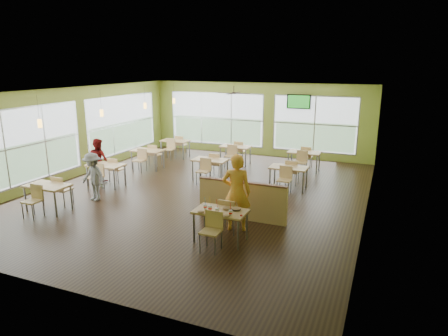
{
  "coord_description": "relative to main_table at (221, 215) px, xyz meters",
  "views": [
    {
      "loc": [
        5.33,
        -10.86,
        3.98
      ],
      "look_at": [
        1.26,
        -1.0,
        1.19
      ],
      "focal_mm": 32.0,
      "sensor_mm": 36.0,
      "label": 1
    }
  ],
  "objects": [
    {
      "name": "room",
      "position": [
        -2.0,
        3.0,
        0.97
      ],
      "size": [
        12.0,
        12.04,
        3.2
      ],
      "color": "black",
      "rests_on": "ground"
    },
    {
      "name": "window_bays",
      "position": [
        -4.65,
        6.08,
        0.85
      ],
      "size": [
        9.24,
        10.24,
        2.38
      ],
      "color": "white",
      "rests_on": "room"
    },
    {
      "name": "main_table",
      "position": [
        0.0,
        0.0,
        0.0
      ],
      "size": [
        1.22,
        1.52,
        0.87
      ],
      "color": "tan",
      "rests_on": "floor"
    },
    {
      "name": "half_wall_divider",
      "position": [
        0.0,
        1.45,
        -0.11
      ],
      "size": [
        2.4,
        0.14,
        1.04
      ],
      "color": "tan",
      "rests_on": "floor"
    },
    {
      "name": "dining_tables",
      "position": [
        -3.05,
        4.71,
        -0.0
      ],
      "size": [
        6.92,
        8.72,
        0.87
      ],
      "color": "tan",
      "rests_on": "floor"
    },
    {
      "name": "pendant_lights",
      "position": [
        -5.2,
        3.68,
        1.82
      ],
      "size": [
        0.11,
        7.31,
        0.86
      ],
      "color": "#2D2119",
      "rests_on": "ceiling"
    },
    {
      "name": "ceiling_fan",
      "position": [
        -2.0,
        6.0,
        2.32
      ],
      "size": [
        1.25,
        1.25,
        0.29
      ],
      "color": "#2D2119",
      "rests_on": "ceiling"
    },
    {
      "name": "tv_backwall",
      "position": [
        -0.2,
        8.9,
        1.82
      ],
      "size": [
        1.0,
        0.07,
        0.6
      ],
      "color": "black",
      "rests_on": "wall_back"
    },
    {
      "name": "man_plaid",
      "position": [
        0.1,
        0.76,
        0.33
      ],
      "size": [
        0.81,
        0.64,
        1.92
      ],
      "primitive_type": "imported",
      "rotation": [
        0.0,
        0.0,
        3.43
      ],
      "color": "orange",
      "rests_on": "floor"
    },
    {
      "name": "patron_maroon",
      "position": [
        -5.84,
        2.93,
        0.12
      ],
      "size": [
        0.86,
        0.74,
        1.5
      ],
      "primitive_type": "imported",
      "rotation": [
        0.0,
        0.0,
        2.87
      ],
      "color": "maroon",
      "rests_on": "floor"
    },
    {
      "name": "patron_grey",
      "position": [
        -4.62,
        1.19,
        0.1
      ],
      "size": [
        1.05,
        0.76,
        1.46
      ],
      "primitive_type": "imported",
      "rotation": [
        0.0,
        0.0,
        -0.25
      ],
      "color": "slate",
      "rests_on": "floor"
    },
    {
      "name": "cup_blue",
      "position": [
        -0.36,
        -0.06,
        0.18
      ],
      "size": [
        0.09,
        0.09,
        0.32
      ],
      "color": "white",
      "rests_on": "main_table"
    },
    {
      "name": "cup_yellow",
      "position": [
        -0.2,
        -0.13,
        0.19
      ],
      "size": [
        0.1,
        0.1,
        0.37
      ],
      "color": "white",
      "rests_on": "main_table"
    },
    {
      "name": "cup_red_near",
      "position": [
        0.01,
        -0.23,
        0.19
      ],
      "size": [
        0.1,
        0.1,
        0.38
      ],
      "color": "white",
      "rests_on": "main_table"
    },
    {
      "name": "cup_red_far",
      "position": [
        0.33,
        -0.21,
        0.19
      ],
      "size": [
        0.09,
        0.09,
        0.33
      ],
      "color": "white",
      "rests_on": "main_table"
    },
    {
      "name": "food_basket",
      "position": [
        0.32,
        0.14,
        0.15
      ],
      "size": [
        0.23,
        0.23,
        0.05
      ],
      "color": "black",
      "rests_on": "main_table"
    },
    {
      "name": "ketchup_cup",
      "position": [
        0.55,
        -0.14,
        0.13
      ],
      "size": [
        0.05,
        0.05,
        0.02
      ],
      "primitive_type": "cylinder",
      "color": "#A80B00",
      "rests_on": "main_table"
    },
    {
      "name": "wrapper_left",
      "position": [
        -0.36,
        -0.3,
        0.14
      ],
      "size": [
        0.19,
        0.18,
        0.04
      ],
      "primitive_type": "ellipsoid",
      "rotation": [
        0.0,
        0.0,
        -0.3
      ],
      "color": "olive",
      "rests_on": "main_table"
    },
    {
      "name": "wrapper_mid",
      "position": [
        0.11,
        0.12,
        0.15
      ],
      "size": [
        0.24,
        0.22,
        0.05
      ],
      "primitive_type": "ellipsoid",
      "rotation": [
        0.0,
        0.0,
        -0.16
      ],
      "color": "olive",
      "rests_on": "main_table"
    },
    {
      "name": "wrapper_right",
      "position": [
        0.27,
        -0.3,
        0.14
      ],
      "size": [
        0.17,
        0.16,
        0.04
      ],
      "primitive_type": "ellipsoid",
      "rotation": [
        0.0,
        0.0,
        0.13
      ],
      "color": "olive",
      "rests_on": "main_table"
    }
  ]
}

